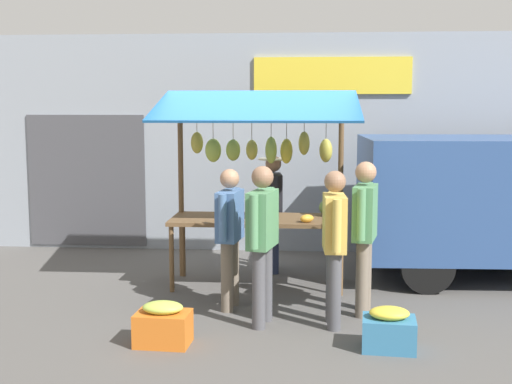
{
  "coord_description": "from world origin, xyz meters",
  "views": [
    {
      "loc": [
        -0.62,
        8.45,
        2.31
      ],
      "look_at": [
        0.0,
        0.3,
        1.25
      ],
      "focal_mm": 47.36,
      "sensor_mm": 36.0,
      "label": 1
    }
  ],
  "objects_px": {
    "shopper_with_shopping_bag": "(262,233)",
    "shopper_in_striped_shirt": "(230,229)",
    "shopper_in_grey_tee": "(365,226)",
    "vendor_with_sunhat": "(273,204)",
    "shopper_with_ponytail": "(334,237)",
    "produce_crate_side": "(163,325)",
    "market_stall": "(260,164)",
    "produce_crate_near": "(389,330)"
  },
  "relations": [
    {
      "from": "market_stall",
      "to": "shopper_with_ponytail",
      "type": "relative_size",
      "value": 1.52
    },
    {
      "from": "vendor_with_sunhat",
      "to": "produce_crate_side",
      "type": "height_order",
      "value": "vendor_with_sunhat"
    },
    {
      "from": "vendor_with_sunhat",
      "to": "produce_crate_side",
      "type": "relative_size",
      "value": 2.99
    },
    {
      "from": "shopper_with_ponytail",
      "to": "shopper_in_striped_shirt",
      "type": "relative_size",
      "value": 1.03
    },
    {
      "from": "vendor_with_sunhat",
      "to": "shopper_with_ponytail",
      "type": "height_order",
      "value": "shopper_with_ponytail"
    },
    {
      "from": "shopper_with_ponytail",
      "to": "produce_crate_side",
      "type": "relative_size",
      "value": 3.04
    },
    {
      "from": "shopper_with_ponytail",
      "to": "shopper_with_shopping_bag",
      "type": "distance_m",
      "value": 0.75
    },
    {
      "from": "shopper_in_grey_tee",
      "to": "produce_crate_near",
      "type": "distance_m",
      "value": 1.38
    },
    {
      "from": "shopper_with_ponytail",
      "to": "shopper_in_striped_shirt",
      "type": "bearing_deg",
      "value": 62.62
    },
    {
      "from": "shopper_with_ponytail",
      "to": "produce_crate_near",
      "type": "xyz_separation_m",
      "value": [
        -0.5,
        0.66,
        -0.76
      ]
    },
    {
      "from": "shopper_with_ponytail",
      "to": "shopper_in_striped_shirt",
      "type": "distance_m",
      "value": 1.27
    },
    {
      "from": "market_stall",
      "to": "shopper_in_striped_shirt",
      "type": "xyz_separation_m",
      "value": [
        0.27,
        1.07,
        -0.64
      ]
    },
    {
      "from": "market_stall",
      "to": "produce_crate_side",
      "type": "xyz_separation_m",
      "value": [
        0.78,
        2.3,
        -1.36
      ]
    },
    {
      "from": "shopper_in_grey_tee",
      "to": "shopper_in_striped_shirt",
      "type": "bearing_deg",
      "value": 98.54
    },
    {
      "from": "vendor_with_sunhat",
      "to": "shopper_in_striped_shirt",
      "type": "bearing_deg",
      "value": -19.61
    },
    {
      "from": "shopper_with_ponytail",
      "to": "produce_crate_side",
      "type": "height_order",
      "value": "shopper_with_ponytail"
    },
    {
      "from": "market_stall",
      "to": "produce_crate_near",
      "type": "height_order",
      "value": "market_stall"
    },
    {
      "from": "shopper_in_grey_tee",
      "to": "shopper_with_shopping_bag",
      "type": "height_order",
      "value": "shopper_in_grey_tee"
    },
    {
      "from": "shopper_with_shopping_bag",
      "to": "shopper_in_striped_shirt",
      "type": "bearing_deg",
      "value": 48.24
    },
    {
      "from": "shopper_in_grey_tee",
      "to": "shopper_in_striped_shirt",
      "type": "xyz_separation_m",
      "value": [
        1.5,
        -0.09,
        -0.07
      ]
    },
    {
      "from": "vendor_with_sunhat",
      "to": "shopper_in_grey_tee",
      "type": "relative_size",
      "value": 0.95
    },
    {
      "from": "shopper_with_ponytail",
      "to": "shopper_in_grey_tee",
      "type": "bearing_deg",
      "value": -40.18
    },
    {
      "from": "shopper_with_shopping_bag",
      "to": "shopper_in_striped_shirt",
      "type": "xyz_separation_m",
      "value": [
        0.4,
        -0.55,
        -0.06
      ]
    },
    {
      "from": "shopper_with_shopping_bag",
      "to": "shopper_in_striped_shirt",
      "type": "height_order",
      "value": "shopper_with_shopping_bag"
    },
    {
      "from": "shopper_with_shopping_bag",
      "to": "produce_crate_side",
      "type": "distance_m",
      "value": 1.38
    },
    {
      "from": "vendor_with_sunhat",
      "to": "shopper_with_ponytail",
      "type": "distance_m",
      "value": 2.41
    },
    {
      "from": "market_stall",
      "to": "shopper_in_striped_shirt",
      "type": "distance_m",
      "value": 1.28
    },
    {
      "from": "shopper_with_shopping_bag",
      "to": "shopper_in_grey_tee",
      "type": "bearing_deg",
      "value": -54.89
    },
    {
      "from": "vendor_with_sunhat",
      "to": "shopper_in_striped_shirt",
      "type": "xyz_separation_m",
      "value": [
        0.4,
        1.76,
        -0.03
      ]
    },
    {
      "from": "vendor_with_sunhat",
      "to": "produce_crate_near",
      "type": "relative_size",
      "value": 3.04
    },
    {
      "from": "shopper_in_grey_tee",
      "to": "vendor_with_sunhat",
      "type": "bearing_deg",
      "value": 42.67
    },
    {
      "from": "produce_crate_near",
      "to": "shopper_with_shopping_bag",
      "type": "bearing_deg",
      "value": -27.27
    },
    {
      "from": "shopper_in_grey_tee",
      "to": "shopper_with_shopping_bag",
      "type": "xyz_separation_m",
      "value": [
        1.09,
        0.47,
        -0.01
      ]
    },
    {
      "from": "vendor_with_sunhat",
      "to": "shopper_in_striped_shirt",
      "type": "distance_m",
      "value": 1.8
    },
    {
      "from": "market_stall",
      "to": "shopper_in_grey_tee",
      "type": "bearing_deg",
      "value": 136.79
    },
    {
      "from": "produce_crate_side",
      "to": "shopper_with_ponytail",
      "type": "bearing_deg",
      "value": -157.28
    },
    {
      "from": "shopper_in_striped_shirt",
      "to": "shopper_with_ponytail",
      "type": "bearing_deg",
      "value": -106.55
    },
    {
      "from": "shopper_with_ponytail",
      "to": "shopper_in_grey_tee",
      "type": "height_order",
      "value": "shopper_in_grey_tee"
    },
    {
      "from": "shopper_with_ponytail",
      "to": "shopper_with_shopping_bag",
      "type": "xyz_separation_m",
      "value": [
        0.74,
        0.02,
        0.03
      ]
    },
    {
      "from": "shopper_in_striped_shirt",
      "to": "produce_crate_side",
      "type": "distance_m",
      "value": 1.52
    },
    {
      "from": "shopper_with_shopping_bag",
      "to": "shopper_in_striped_shirt",
      "type": "relative_size",
      "value": 1.05
    },
    {
      "from": "produce_crate_near",
      "to": "produce_crate_side",
      "type": "relative_size",
      "value": 0.98
    }
  ]
}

